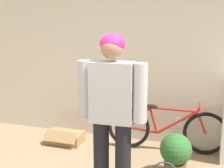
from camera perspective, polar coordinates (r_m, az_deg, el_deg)
name	(u,v)px	position (r m, az deg, el deg)	size (l,w,h in m)	color
wall_back	(144,56)	(4.63, 5.87, 5.04)	(8.00, 0.07, 2.60)	beige
person	(112,106)	(3.17, 0.01, -4.10)	(0.72, 0.25, 1.73)	black
bicycle	(166,129)	(4.50, 9.84, -8.09)	(1.68, 0.46, 0.68)	black
cardboard_box	(65,137)	(4.84, -8.53, -9.63)	(0.52, 0.38, 0.22)	#A87F51
potted_plant	(176,153)	(3.88, 11.56, -12.26)	(0.38, 0.38, 0.53)	brown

